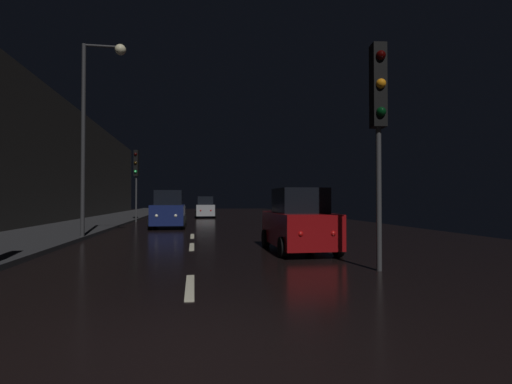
{
  "coord_description": "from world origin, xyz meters",
  "views": [
    {
      "loc": [
        0.07,
        -4.36,
        1.6
      ],
      "look_at": [
        3.0,
        14.22,
        1.97
      ],
      "focal_mm": 27.63,
      "sensor_mm": 36.0,
      "label": 1
    }
  ],
  "objects_px": {
    "traffic_light_near_right": "(379,105)",
    "car_parked_right_near": "(299,222)",
    "car_approaching_headlights": "(169,211)",
    "car_distant_taillights": "(205,208)",
    "streetlamp_overhead": "(95,111)",
    "traffic_light_far_left": "(136,169)"
  },
  "relations": [
    {
      "from": "car_approaching_headlights",
      "to": "car_parked_right_near",
      "type": "distance_m",
      "value": 12.1
    },
    {
      "from": "traffic_light_near_right",
      "to": "car_approaching_headlights",
      "type": "distance_m",
      "value": 16.02
    },
    {
      "from": "streetlamp_overhead",
      "to": "car_parked_right_near",
      "type": "distance_m",
      "value": 9.5
    },
    {
      "from": "traffic_light_near_right",
      "to": "car_approaching_headlights",
      "type": "xyz_separation_m",
      "value": [
        -5.56,
        14.77,
        -2.78
      ]
    },
    {
      "from": "car_distant_taillights",
      "to": "streetlamp_overhead",
      "type": "bearing_deg",
      "value": 165.48
    },
    {
      "from": "car_approaching_headlights",
      "to": "car_distant_taillights",
      "type": "bearing_deg",
      "value": 168.94
    },
    {
      "from": "car_approaching_headlights",
      "to": "car_parked_right_near",
      "type": "xyz_separation_m",
      "value": [
        4.66,
        -11.17,
        -0.08
      ]
    },
    {
      "from": "traffic_light_near_right",
      "to": "streetlamp_overhead",
      "type": "height_order",
      "value": "streetlamp_overhead"
    },
    {
      "from": "traffic_light_far_left",
      "to": "car_approaching_headlights",
      "type": "height_order",
      "value": "traffic_light_far_left"
    },
    {
      "from": "traffic_light_near_right",
      "to": "car_approaching_headlights",
      "type": "relative_size",
      "value": 1.21
    },
    {
      "from": "car_distant_taillights",
      "to": "car_parked_right_near",
      "type": "bearing_deg",
      "value": -174.55
    },
    {
      "from": "traffic_light_far_left",
      "to": "car_distant_taillights",
      "type": "distance_m",
      "value": 8.33
    },
    {
      "from": "car_approaching_headlights",
      "to": "traffic_light_near_right",
      "type": "bearing_deg",
      "value": 20.64
    },
    {
      "from": "traffic_light_near_right",
      "to": "streetlamp_overhead",
      "type": "bearing_deg",
      "value": -129.08
    },
    {
      "from": "traffic_light_near_right",
      "to": "car_approaching_headlights",
      "type": "bearing_deg",
      "value": -153.09
    },
    {
      "from": "traffic_light_near_right",
      "to": "traffic_light_far_left",
      "type": "xyz_separation_m",
      "value": [
        -8.29,
        21.29,
        0.06
      ]
    },
    {
      "from": "traffic_light_near_right",
      "to": "traffic_light_far_left",
      "type": "distance_m",
      "value": 22.85
    },
    {
      "from": "traffic_light_near_right",
      "to": "car_distant_taillights",
      "type": "bearing_deg",
      "value": -167.12
    },
    {
      "from": "traffic_light_near_right",
      "to": "car_parked_right_near",
      "type": "bearing_deg",
      "value": -159.72
    },
    {
      "from": "traffic_light_near_right",
      "to": "car_parked_right_near",
      "type": "relative_size",
      "value": 1.32
    },
    {
      "from": "car_parked_right_near",
      "to": "car_distant_taillights",
      "type": "bearing_deg",
      "value": 5.45
    },
    {
      "from": "streetlamp_overhead",
      "to": "car_distant_taillights",
      "type": "bearing_deg",
      "value": 75.48
    }
  ]
}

